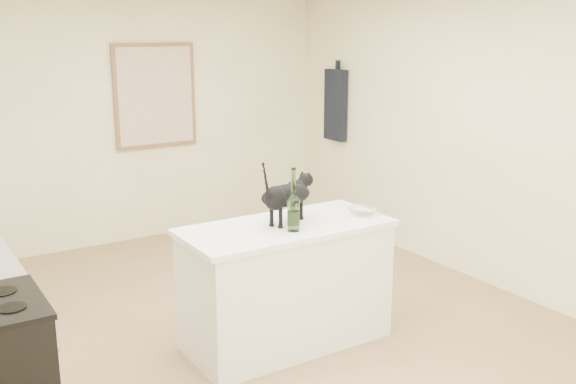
# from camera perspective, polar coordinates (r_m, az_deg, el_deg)

# --- Properties ---
(floor) EXTENTS (5.50, 5.50, 0.00)m
(floor) POSITION_cam_1_polar(r_m,az_deg,el_deg) (5.05, -2.40, -12.28)
(floor) COLOR #967650
(floor) RESTS_ON ground
(wall_back) EXTENTS (4.50, 0.00, 4.50)m
(wall_back) POSITION_cam_1_polar(r_m,az_deg,el_deg) (7.11, -13.76, 6.05)
(wall_back) COLOR #F7F1BF
(wall_back) RESTS_ON ground
(wall_right) EXTENTS (0.00, 5.50, 5.50)m
(wall_right) POSITION_cam_1_polar(r_m,az_deg,el_deg) (6.05, 16.28, 4.54)
(wall_right) COLOR #F7F1BF
(wall_right) RESTS_ON ground
(island_base) EXTENTS (1.44, 0.67, 0.86)m
(island_base) POSITION_cam_1_polar(r_m,az_deg,el_deg) (4.77, -0.19, -8.27)
(island_base) COLOR white
(island_base) RESTS_ON floor
(island_top) EXTENTS (1.50, 0.70, 0.04)m
(island_top) POSITION_cam_1_polar(r_m,az_deg,el_deg) (4.62, -0.19, -3.10)
(island_top) COLOR white
(island_top) RESTS_ON island_base
(artwork_frame) EXTENTS (0.90, 0.03, 1.10)m
(artwork_frame) POSITION_cam_1_polar(r_m,az_deg,el_deg) (7.16, -11.51, 8.23)
(artwork_frame) COLOR brown
(artwork_frame) RESTS_ON wall_back
(artwork_canvas) EXTENTS (0.82, 0.00, 1.02)m
(artwork_canvas) POSITION_cam_1_polar(r_m,az_deg,el_deg) (7.14, -11.46, 8.22)
(artwork_canvas) COLOR beige
(artwork_canvas) RESTS_ON wall_back
(hanging_garment) EXTENTS (0.08, 0.34, 0.80)m
(hanging_garment) POSITION_cam_1_polar(r_m,az_deg,el_deg) (7.50, 4.17, 7.57)
(hanging_garment) COLOR black
(hanging_garment) RESTS_ON wall_right
(black_cat) EXTENTS (0.53, 0.34, 0.36)m
(black_cat) POSITION_cam_1_polar(r_m,az_deg,el_deg) (4.60, -0.18, -0.57)
(black_cat) COLOR black
(black_cat) RESTS_ON island_top
(wine_bottle) EXTENTS (0.11, 0.11, 0.39)m
(wine_bottle) POSITION_cam_1_polar(r_m,az_deg,el_deg) (4.42, 0.48, -1.00)
(wine_bottle) COLOR #2D5E25
(wine_bottle) RESTS_ON island_top
(glass_bowl) EXTENTS (0.28, 0.28, 0.05)m
(glass_bowl) POSITION_cam_1_polar(r_m,az_deg,el_deg) (4.87, 6.65, -1.69)
(glass_bowl) COLOR white
(glass_bowl) RESTS_ON island_top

